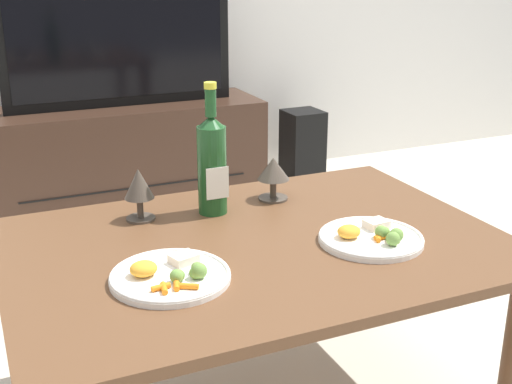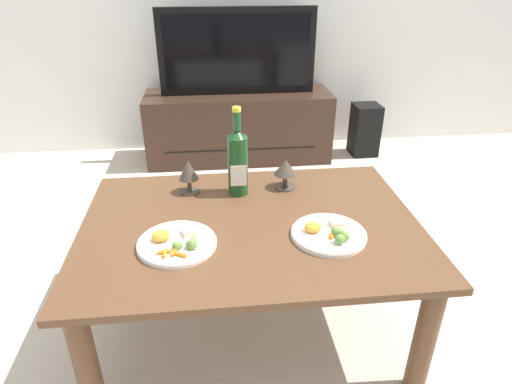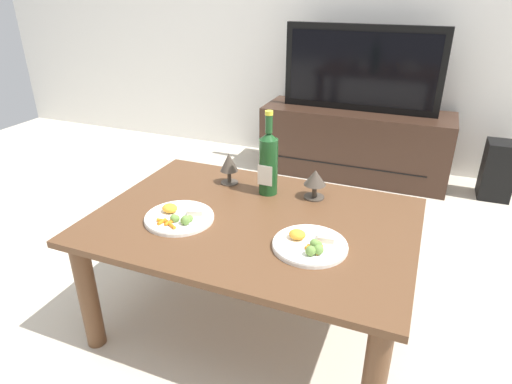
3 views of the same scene
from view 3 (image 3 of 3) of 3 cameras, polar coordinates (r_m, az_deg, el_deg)
ground_plane at (r=1.89m, az=-0.32°, el=-16.29°), size 6.40×6.40×0.00m
dining_table at (r=1.65m, az=-0.35°, el=-5.83°), size 1.16×0.81×0.48m
tv_stand at (r=3.18m, az=12.64°, el=6.22°), size 1.28×0.42×0.47m
tv_screen at (r=3.05m, az=13.58°, el=15.32°), size 1.03×0.05×0.55m
floor_speaker at (r=3.17m, az=28.94°, el=2.48°), size 0.19×0.19×0.37m
wine_bottle at (r=1.74m, az=1.63°, el=4.04°), size 0.08×0.08×0.34m
goblet_left at (r=1.85m, az=-3.54°, el=3.66°), size 0.08×0.08×0.14m
goblet_right at (r=1.74m, az=7.70°, el=1.65°), size 0.09×0.09×0.12m
dinner_plate_left at (r=1.62m, az=-9.95°, el=-3.20°), size 0.25×0.25×0.05m
dinner_plate_right at (r=1.44m, az=7.05°, el=-6.77°), size 0.25×0.25×0.04m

